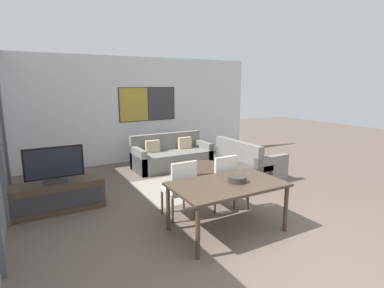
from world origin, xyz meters
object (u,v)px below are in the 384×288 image
Objects in this scene: sofa_main at (171,156)px; sofa_side at (247,164)px; dining_chair_centre at (221,179)px; tv_console at (57,197)px; television at (54,165)px; fruit_bowl at (237,179)px; dining_table at (227,188)px; dining_chair_left at (181,186)px; coffee_table at (201,170)px.

sofa_side is (1.23, -1.52, -0.00)m from sofa_main.
tv_console is at bearing 153.03° from dining_chair_centre.
fruit_bowl is at bearing -41.60° from television.
television is 2.83m from dining_table.
sofa_side is (4.05, 0.01, -0.52)m from television.
dining_chair_centre is 0.80m from fruit_bowl.
dining_table is 0.81m from dining_chair_left.
sofa_main is 2.05× the size of dining_chair_centre.
tv_console is 3.00m from fruit_bowl.
sofa_main is at bearing 77.82° from dining_table.
tv_console is 3.21m from sofa_main.
dining_chair_left is (1.68, -1.23, -0.27)m from television.
dining_chair_left is 0.76m from dining_chair_centre.
television is at bearing 153.01° from dining_chair_centre.
tv_console is 1.36× the size of coffee_table.
sofa_main is 3.57m from dining_table.
sofa_side reaches higher than dining_table.
coffee_table is 0.69× the size of dining_table.
dining_chair_centre reaches higher than coffee_table.
television is 0.97× the size of dining_chair_centre.
tv_console is 1.58× the size of dining_chair_centre.
dining_chair_left reaches higher than coffee_table.
sofa_side is 2.68m from dining_chair_left.
tv_console is at bearing -151.35° from sofa_main.
television is 0.58× the size of dining_table.
sofa_side is at bearing 38.11° from dining_chair_centre.
dining_chair_left is at bearing 125.67° from fruit_bowl.
dining_table is 0.19m from fruit_bowl.
tv_console is 1.63× the size of television.
sofa_main is at bearing 80.25° from fruit_bowl.
sofa_side is 2.74m from fruit_bowl.
dining_chair_centre is (0.38, 0.69, -0.13)m from dining_table.
dining_chair_centre is at bearing 128.11° from sofa_side.
coffee_table is (2.81, 0.03, 0.04)m from tv_console.
dining_chair_left is at bearing -112.24° from sofa_main.
fruit_bowl reaches higher than coffee_table.
sofa_side is at bearing -51.03° from sofa_main.
fruit_bowl is at bearing -10.72° from dining_table.
dining_chair_centre reaches higher than fruit_bowl.
sofa_side is 1.41× the size of coffee_table.
dining_table is at bearing -43.16° from tv_console.
sofa_side is at bearing 27.68° from dining_chair_left.
coffee_table is 1.16× the size of dining_chair_centre.
sofa_main is 7.17× the size of fruit_bowl.
dining_table is at bearing 169.28° from fruit_bowl.
dining_chair_left is (1.68, -1.23, 0.27)m from tv_console.
fruit_bowl is (-1.83, -1.98, 0.49)m from sofa_side.
fruit_bowl is at bearing -107.87° from dining_chair_centre.
television is at bearing -151.36° from sofa_main.
sofa_main reaches higher than fruit_bowl.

